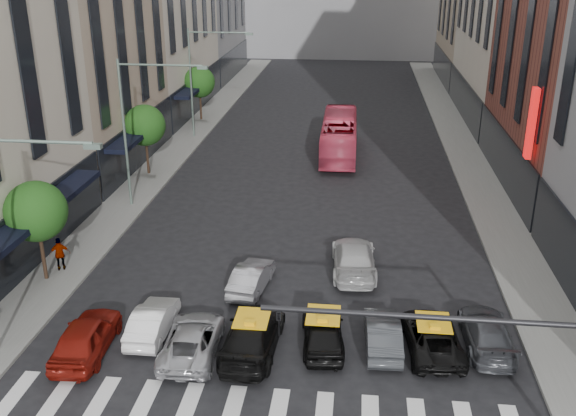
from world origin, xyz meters
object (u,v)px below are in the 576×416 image
(streetlamp_mid, at_px, (138,115))
(taxi_left, at_px, (252,335))
(car_white_front, at_px, (153,321))
(taxi_center, at_px, (323,331))
(bus, at_px, (339,136))
(car_red, at_px, (86,336))
(pedestrian_far, at_px, (60,254))
(streetlamp_far, at_px, (202,69))

(streetlamp_mid, xyz_separation_m, taxi_left, (9.17, -14.69, -5.16))
(car_white_front, xyz_separation_m, taxi_center, (7.10, -0.06, 0.06))
(taxi_left, distance_m, bus, 27.28)
(streetlamp_mid, bearing_deg, taxi_left, -58.03)
(car_red, bearing_deg, streetlamp_mid, -83.14)
(taxi_left, bearing_deg, car_white_front, -7.46)
(car_red, xyz_separation_m, car_white_front, (2.20, 1.62, -0.12))
(taxi_left, height_order, taxi_center, taxi_left)
(taxi_left, xyz_separation_m, pedestrian_far, (-10.57, 5.66, 0.26))
(streetlamp_far, relative_size, pedestrian_far, 5.27)
(car_red, distance_m, car_white_front, 2.73)
(car_white_front, distance_m, taxi_left, 4.39)
(streetlamp_far, bearing_deg, car_red, -85.21)
(taxi_left, bearing_deg, streetlamp_mid, -55.81)
(car_red, relative_size, bus, 0.40)
(taxi_center, height_order, pedestrian_far, pedestrian_far)
(car_white_front, distance_m, bus, 27.29)
(streetlamp_far, xyz_separation_m, pedestrian_far, (-1.40, -25.03, -4.90))
(car_white_front, height_order, pedestrian_far, pedestrian_far)
(streetlamp_far, distance_m, car_white_front, 30.79)
(car_red, distance_m, pedestrian_far, 7.70)
(bus, bearing_deg, pedestrian_far, 58.18)
(streetlamp_mid, distance_m, pedestrian_far, 10.37)
(car_red, xyz_separation_m, pedestrian_far, (-4.05, 6.54, 0.24))
(bus, bearing_deg, car_white_front, 75.00)
(taxi_center, bearing_deg, taxi_left, 8.03)
(pedestrian_far, bearing_deg, streetlamp_mid, -120.87)
(streetlamp_far, bearing_deg, car_white_front, -80.81)
(streetlamp_far, distance_m, taxi_center, 32.72)
(streetlamp_mid, distance_m, car_white_front, 15.68)
(streetlamp_mid, relative_size, bus, 0.81)
(streetlamp_far, xyz_separation_m, bus, (11.60, -3.53, -4.36))
(taxi_center, xyz_separation_m, pedestrian_far, (-13.35, 4.99, 0.30))
(taxi_center, relative_size, pedestrian_far, 2.41)
(car_white_front, xyz_separation_m, bus, (6.76, 26.42, 0.90))
(car_red, height_order, car_white_front, car_red)
(car_red, height_order, bus, bus)
(pedestrian_far, bearing_deg, car_red, 99.68)
(taxi_center, distance_m, pedestrian_far, 14.25)
(streetlamp_mid, distance_m, streetlamp_far, 16.00)
(streetlamp_mid, height_order, bus, streetlamp_mid)
(car_white_front, height_order, taxi_center, taxi_center)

